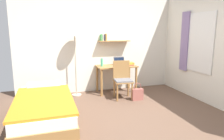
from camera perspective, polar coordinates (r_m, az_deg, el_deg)
The scene contains 11 objects.
ground_plane at distance 3.97m, azimuth 4.62°, elevation -13.34°, with size 5.28×5.28×0.00m, color brown.
wall_back at distance 5.56m, azimuth -3.10°, elevation 7.51°, with size 4.40×0.27×2.60m.
wall_right at distance 4.83m, azimuth 27.58°, elevation 5.80°, with size 0.10×4.40×2.60m.
bed at distance 3.95m, azimuth -18.21°, elevation -10.26°, with size 0.97×2.03×0.54m.
desk at distance 5.43m, azimuth 1.21°, elevation -0.16°, with size 1.03×0.57×0.72m.
desk_chair at distance 4.99m, azimuth 2.91°, elevation -2.27°, with size 0.46×0.44×0.91m.
standing_lamp at distance 5.12m, azimuth -10.31°, elevation 9.54°, with size 0.40×0.40×1.72m.
laptop at distance 5.50m, azimuth 2.12°, elevation 1.95°, with size 0.30×0.23×0.21m.
water_bottle at distance 5.29m, azimuth -2.86°, elevation 2.12°, with size 0.06×0.06×0.20m, color #42A87F.
book_stack at distance 5.49m, azimuth 5.00°, elevation 1.73°, with size 0.19×0.23×0.08m.
handbag at distance 4.94m, azimuth 7.03°, elevation -6.59°, with size 0.27×0.11×0.42m.
Camera 1 is at (-1.39, -3.35, 1.63)m, focal length 33.01 mm.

